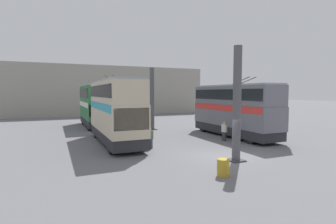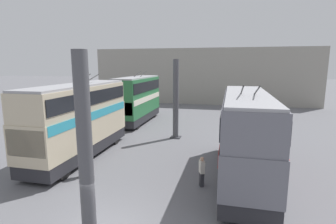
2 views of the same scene
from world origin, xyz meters
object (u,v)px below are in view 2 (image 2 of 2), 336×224
(bus_right_far, at_px, (137,97))
(person_by_right_row, at_px, (82,164))
(bus_left_near, at_px, (246,131))
(person_by_left_row, at_px, (202,171))
(bus_right_near, at_px, (79,116))

(bus_right_far, height_order, person_by_right_row, bus_right_far)
(bus_left_near, bearing_deg, person_by_right_row, 102.73)
(bus_left_near, relative_size, bus_right_far, 1.12)
(bus_right_far, height_order, person_by_left_row, bus_right_far)
(bus_left_near, distance_m, person_by_left_row, 3.32)
(bus_left_near, xyz_separation_m, bus_right_near, (0.97, 10.90, 0.15))
(bus_right_near, distance_m, bus_right_far, 11.63)
(bus_right_near, bearing_deg, person_by_right_row, -147.65)
(bus_left_near, bearing_deg, bus_right_near, 84.91)
(bus_left_near, height_order, bus_right_far, bus_right_far)
(person_by_right_row, bearing_deg, bus_right_near, -87.99)
(person_by_right_row, bearing_deg, bus_left_near, 162.38)
(bus_right_near, xyz_separation_m, person_by_left_row, (-2.59, -8.70, -2.04))
(bus_right_near, bearing_deg, person_by_left_row, -106.58)
(person_by_left_row, bearing_deg, bus_right_near, -38.04)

